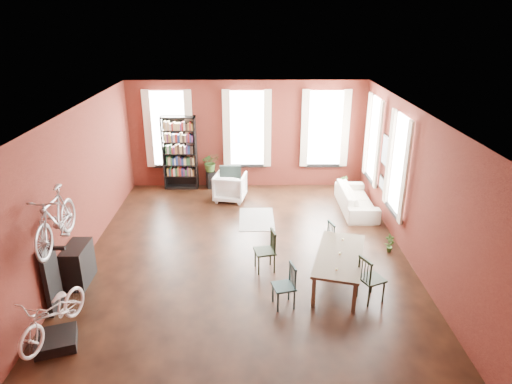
{
  "coord_description": "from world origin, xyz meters",
  "views": [
    {
      "loc": [
        0.12,
        -8.72,
        5.01
      ],
      "look_at": [
        0.22,
        0.6,
        1.32
      ],
      "focal_mm": 32.0,
      "sensor_mm": 36.0,
      "label": 1
    }
  ],
  "objects_px": {
    "bike_trainer": "(56,341)",
    "white_armchair": "(230,186)",
    "dining_chair_d": "(337,238)",
    "bookshelf": "(180,153)",
    "dining_table": "(339,269)",
    "console_table": "(78,264)",
    "dining_chair_a": "(284,286)",
    "plant_stand": "(211,180)",
    "dining_chair_b": "(265,251)",
    "bicycle_floor": "(50,293)",
    "dining_chair_c": "(371,279)",
    "cream_sofa": "(357,196)"
  },
  "relations": [
    {
      "from": "white_armchair",
      "to": "bicycle_floor",
      "type": "distance_m",
      "value": 6.58
    },
    {
      "from": "bookshelf",
      "to": "console_table",
      "type": "bearing_deg",
      "value": -103.83
    },
    {
      "from": "dining_chair_a",
      "to": "dining_chair_d",
      "type": "distance_m",
      "value": 2.27
    },
    {
      "from": "dining_chair_a",
      "to": "bike_trainer",
      "type": "relative_size",
      "value": 1.33
    },
    {
      "from": "bookshelf",
      "to": "bike_trainer",
      "type": "distance_m",
      "value": 7.2
    },
    {
      "from": "dining_chair_d",
      "to": "white_armchair",
      "type": "bearing_deg",
      "value": 21.87
    },
    {
      "from": "dining_table",
      "to": "dining_chair_b",
      "type": "xyz_separation_m",
      "value": [
        -1.44,
        0.52,
        0.11
      ]
    },
    {
      "from": "white_armchair",
      "to": "dining_chair_d",
      "type": "bearing_deg",
      "value": 137.49
    },
    {
      "from": "bike_trainer",
      "to": "cream_sofa",
      "type": "bearing_deg",
      "value": 41.88
    },
    {
      "from": "bike_trainer",
      "to": "plant_stand",
      "type": "relative_size",
      "value": 1.19
    },
    {
      "from": "dining_chair_a",
      "to": "bookshelf",
      "type": "xyz_separation_m",
      "value": [
        -2.7,
        6.03,
        0.69
      ]
    },
    {
      "from": "dining_table",
      "to": "dining_chair_b",
      "type": "distance_m",
      "value": 1.53
    },
    {
      "from": "dining_chair_d",
      "to": "bookshelf",
      "type": "distance_m",
      "value": 5.81
    },
    {
      "from": "dining_table",
      "to": "dining_chair_d",
      "type": "xyz_separation_m",
      "value": [
        0.16,
        1.13,
        0.08
      ]
    },
    {
      "from": "dining_chair_a",
      "to": "dining_chair_d",
      "type": "bearing_deg",
      "value": 131.05
    },
    {
      "from": "dining_chair_a",
      "to": "bicycle_floor",
      "type": "bearing_deg",
      "value": -89.23
    },
    {
      "from": "dining_table",
      "to": "dining_chair_d",
      "type": "relative_size",
      "value": 2.37
    },
    {
      "from": "dining_table",
      "to": "console_table",
      "type": "distance_m",
      "value": 5.11
    },
    {
      "from": "dining_chair_d",
      "to": "bookshelf",
      "type": "relative_size",
      "value": 0.36
    },
    {
      "from": "dining_table",
      "to": "dining_chair_d",
      "type": "distance_m",
      "value": 1.15
    },
    {
      "from": "dining_chair_a",
      "to": "dining_chair_b",
      "type": "bearing_deg",
      "value": 179.58
    },
    {
      "from": "cream_sofa",
      "to": "dining_chair_a",
      "type": "bearing_deg",
      "value": 152.49
    },
    {
      "from": "dining_chair_c",
      "to": "dining_chair_d",
      "type": "bearing_deg",
      "value": -13.22
    },
    {
      "from": "cream_sofa",
      "to": "bicycle_floor",
      "type": "distance_m",
      "value": 8.0
    },
    {
      "from": "dining_chair_b",
      "to": "console_table",
      "type": "distance_m",
      "value": 3.69
    },
    {
      "from": "dining_chair_b",
      "to": "cream_sofa",
      "type": "bearing_deg",
      "value": 128.08
    },
    {
      "from": "bookshelf",
      "to": "plant_stand",
      "type": "height_order",
      "value": "bookshelf"
    },
    {
      "from": "dining_table",
      "to": "dining_chair_b",
      "type": "height_order",
      "value": "dining_chair_b"
    },
    {
      "from": "dining_chair_b",
      "to": "dining_chair_a",
      "type": "bearing_deg",
      "value": 1.6
    },
    {
      "from": "dining_chair_d",
      "to": "white_armchair",
      "type": "distance_m",
      "value": 4.04
    },
    {
      "from": "white_armchair",
      "to": "bicycle_floor",
      "type": "relative_size",
      "value": 0.55
    },
    {
      "from": "white_armchair",
      "to": "console_table",
      "type": "xyz_separation_m",
      "value": [
        -2.8,
        -4.23,
        -0.03
      ]
    },
    {
      "from": "console_table",
      "to": "bike_trainer",
      "type": "bearing_deg",
      "value": -82.25
    },
    {
      "from": "dining_chair_d",
      "to": "white_armchair",
      "type": "height_order",
      "value": "white_armchair"
    },
    {
      "from": "dining_chair_c",
      "to": "bookshelf",
      "type": "xyz_separation_m",
      "value": [
        -4.32,
        5.84,
        0.66
      ]
    },
    {
      "from": "dining_table",
      "to": "cream_sofa",
      "type": "xyz_separation_m",
      "value": [
        1.12,
        3.6,
        0.08
      ]
    },
    {
      "from": "white_armchair",
      "to": "bike_trainer",
      "type": "xyz_separation_m",
      "value": [
        -2.55,
        -6.09,
        -0.34
      ]
    },
    {
      "from": "dining_chair_a",
      "to": "bike_trainer",
      "type": "height_order",
      "value": "dining_chair_a"
    },
    {
      "from": "dining_chair_d",
      "to": "white_armchair",
      "type": "xyz_separation_m",
      "value": [
        -2.47,
        3.2,
        0.03
      ]
    },
    {
      "from": "bike_trainer",
      "to": "white_armchair",
      "type": "bearing_deg",
      "value": 67.32
    },
    {
      "from": "bookshelf",
      "to": "bike_trainer",
      "type": "bearing_deg",
      "value": -98.28
    },
    {
      "from": "dining_chair_b",
      "to": "bookshelf",
      "type": "distance_m",
      "value": 5.38
    },
    {
      "from": "bike_trainer",
      "to": "bicycle_floor",
      "type": "distance_m",
      "value": 0.87
    },
    {
      "from": "dining_chair_b",
      "to": "dining_chair_c",
      "type": "xyz_separation_m",
      "value": [
        1.93,
        -1.07,
        0.01
      ]
    },
    {
      "from": "bookshelf",
      "to": "white_armchair",
      "type": "relative_size",
      "value": 2.56
    },
    {
      "from": "bookshelf",
      "to": "white_armchair",
      "type": "xyz_separation_m",
      "value": [
        1.52,
        -0.97,
        -0.67
      ]
    },
    {
      "from": "dining_chair_d",
      "to": "cream_sofa",
      "type": "height_order",
      "value": "cream_sofa"
    },
    {
      "from": "console_table",
      "to": "bicycle_floor",
      "type": "distance_m",
      "value": 1.92
    },
    {
      "from": "bookshelf",
      "to": "bicycle_floor",
      "type": "xyz_separation_m",
      "value": [
        -1.01,
        -7.02,
        -0.14
      ]
    },
    {
      "from": "white_armchair",
      "to": "console_table",
      "type": "relative_size",
      "value": 1.07
    }
  ]
}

